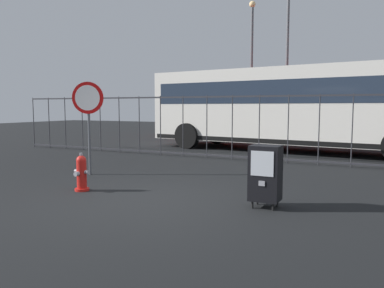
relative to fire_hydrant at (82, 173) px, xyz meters
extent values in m
plane|color=black|center=(1.55, -0.07, -0.35)|extent=(60.00, 60.00, 0.00)
cylinder|color=red|center=(0.00, 0.00, -0.33)|extent=(0.28, 0.28, 0.05)
cylinder|color=red|center=(0.00, 0.00, -0.03)|extent=(0.19, 0.19, 0.55)
sphere|color=red|center=(0.00, 0.00, 0.25)|extent=(0.19, 0.19, 0.19)
cylinder|color=gray|center=(0.00, 0.00, 0.37)|extent=(0.06, 0.06, 0.05)
cylinder|color=gray|center=(0.00, -0.13, 0.00)|extent=(0.09, 0.08, 0.09)
cylinder|color=gray|center=(-0.13, 0.00, 0.03)|extent=(0.07, 0.07, 0.07)
cylinder|color=gray|center=(0.13, 0.00, 0.03)|extent=(0.07, 0.07, 0.07)
cylinder|color=black|center=(3.39, 0.21, -0.29)|extent=(0.04, 0.04, 0.12)
cylinder|color=black|center=(3.72, 0.21, -0.29)|extent=(0.04, 0.04, 0.12)
cylinder|color=black|center=(3.39, 0.49, -0.29)|extent=(0.04, 0.04, 0.12)
cylinder|color=black|center=(3.72, 0.49, -0.29)|extent=(0.04, 0.04, 0.12)
cube|color=black|center=(3.55, 0.35, 0.22)|extent=(0.48, 0.40, 0.90)
cube|color=#B2B7BF|center=(3.55, 0.15, 0.40)|extent=(0.36, 0.01, 0.40)
cube|color=gray|center=(3.55, 0.15, 0.08)|extent=(0.10, 0.02, 0.08)
cylinder|color=#4C4F54|center=(-1.06, 1.47, 0.75)|extent=(0.06, 0.06, 2.20)
cylinder|color=red|center=(-1.06, 1.45, 1.50)|extent=(0.71, 0.31, 0.76)
cylinder|color=white|center=(-1.06, 1.43, 1.50)|extent=(0.56, 0.23, 0.60)
cube|color=#2D2D33|center=(1.55, 5.46, 1.60)|extent=(18.00, 0.04, 0.05)
cube|color=#2D2D33|center=(1.55, 5.46, -0.25)|extent=(18.00, 0.04, 0.05)
cylinder|color=#2D2D33|center=(-7.45, 5.46, 0.65)|extent=(0.03, 0.03, 2.00)
cylinder|color=#2D2D33|center=(-6.59, 5.46, 0.65)|extent=(0.03, 0.03, 2.00)
cylinder|color=#2D2D33|center=(-5.74, 5.46, 0.65)|extent=(0.03, 0.03, 2.00)
cylinder|color=#2D2D33|center=(-4.88, 5.46, 0.65)|extent=(0.03, 0.03, 2.00)
cylinder|color=#2D2D33|center=(-4.02, 5.46, 0.65)|extent=(0.03, 0.03, 2.00)
cylinder|color=#2D2D33|center=(-3.16, 5.46, 0.65)|extent=(0.03, 0.03, 2.00)
cylinder|color=#2D2D33|center=(-2.31, 5.46, 0.65)|extent=(0.03, 0.03, 2.00)
cylinder|color=#2D2D33|center=(-1.45, 5.46, 0.65)|extent=(0.03, 0.03, 2.00)
cylinder|color=#2D2D33|center=(-0.59, 5.46, 0.65)|extent=(0.03, 0.03, 2.00)
cylinder|color=#2D2D33|center=(0.26, 5.46, 0.65)|extent=(0.03, 0.03, 2.00)
cylinder|color=#2D2D33|center=(1.12, 5.46, 0.65)|extent=(0.03, 0.03, 2.00)
cylinder|color=#2D2D33|center=(1.98, 5.46, 0.65)|extent=(0.03, 0.03, 2.00)
cylinder|color=#2D2D33|center=(2.84, 5.46, 0.65)|extent=(0.03, 0.03, 2.00)
cylinder|color=#2D2D33|center=(3.69, 5.46, 0.65)|extent=(0.03, 0.03, 2.00)
cylinder|color=#2D2D33|center=(4.55, 5.46, 0.65)|extent=(0.03, 0.03, 2.00)
cube|color=beige|center=(2.25, 8.46, 1.32)|extent=(10.71, 3.63, 2.65)
cube|color=#1E2838|center=(2.25, 8.46, 1.80)|extent=(10.09, 3.58, 0.80)
cube|color=black|center=(2.25, 8.46, 0.10)|extent=(10.50, 3.62, 0.16)
cylinder|color=black|center=(-1.53, 7.62, 0.15)|extent=(1.02, 0.39, 1.00)
cylinder|color=black|center=(-1.26, 10.10, 0.15)|extent=(1.02, 0.39, 1.00)
cube|color=red|center=(0.61, 12.99, 1.32)|extent=(10.66, 3.30, 2.65)
cube|color=#1E2838|center=(0.61, 12.99, 1.80)|extent=(10.03, 3.27, 0.80)
cube|color=black|center=(0.61, 12.99, 0.10)|extent=(10.45, 3.30, 0.16)
cylinder|color=black|center=(4.18, 11.46, 0.15)|extent=(1.02, 0.36, 1.00)
cylinder|color=black|center=(4.37, 13.95, 0.15)|extent=(1.02, 0.36, 1.00)
cylinder|color=black|center=(-3.15, 12.02, 0.15)|extent=(1.02, 0.36, 1.00)
cylinder|color=black|center=(-2.95, 14.52, 0.15)|extent=(1.02, 0.36, 1.00)
cylinder|color=#4C4F54|center=(1.15, 12.88, 3.54)|extent=(0.14, 0.14, 7.79)
cylinder|color=#4C4F54|center=(-0.69, 13.18, 2.96)|extent=(0.14, 0.14, 6.61)
sphere|color=#FFD18C|center=(-0.69, 13.18, 6.36)|extent=(0.32, 0.32, 0.32)
camera|label=1|loc=(5.15, -5.63, 1.29)|focal=35.57mm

